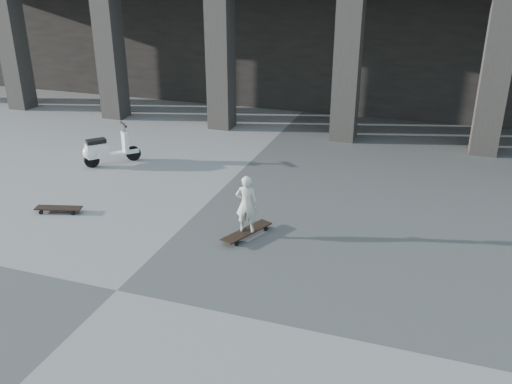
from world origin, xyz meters
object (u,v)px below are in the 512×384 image
(child, at_px, (247,204))
(scooter, at_px, (102,150))
(skateboard_spare, at_px, (59,209))
(longboard, at_px, (247,232))

(child, distance_m, scooter, 5.04)
(skateboard_spare, distance_m, scooter, 2.67)
(longboard, xyz_separation_m, skateboard_spare, (-3.78, -0.25, -0.00))
(child, xyz_separation_m, scooter, (-4.47, 2.32, -0.25))
(skateboard_spare, bearing_deg, scooter, 89.69)
(skateboard_spare, relative_size, child, 0.89)
(longboard, bearing_deg, skateboard_spare, 117.20)
(longboard, xyz_separation_m, child, (0.00, 0.00, 0.54))
(longboard, relative_size, scooter, 1.00)
(child, height_order, scooter, child)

